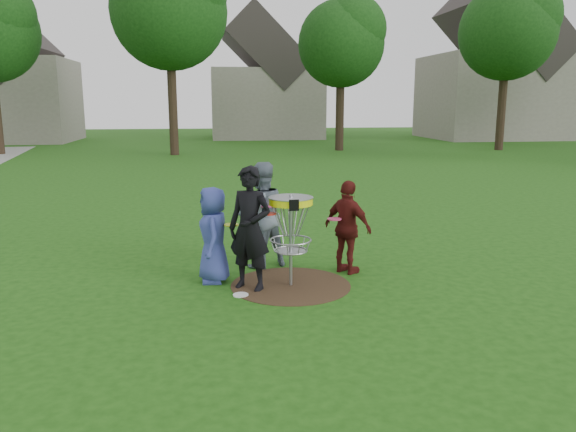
{
  "coord_description": "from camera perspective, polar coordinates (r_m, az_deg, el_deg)",
  "views": [
    {
      "loc": [
        -1.12,
        -7.95,
        2.71
      ],
      "look_at": [
        0.0,
        0.3,
        1.0
      ],
      "focal_mm": 35.0,
      "sensor_mm": 36.0,
      "label": 1
    }
  ],
  "objects": [
    {
      "name": "player_maroon",
      "position": [
        8.93,
        6.1,
        -1.16
      ],
      "size": [
        0.84,
        0.91,
        1.5
      ],
      "primitive_type": "imported",
      "rotation": [
        0.0,
        0.0,
        2.25
      ],
      "color": "#541513",
      "rests_on": "ground"
    },
    {
      "name": "house_row",
      "position": [
        41.46,
        0.44,
        13.57
      ],
      "size": [
        44.5,
        10.65,
        11.62
      ],
      "color": "gray",
      "rests_on": "ground"
    },
    {
      "name": "player_blue",
      "position": [
        8.53,
        -7.59,
        -1.91
      ],
      "size": [
        0.48,
        0.73,
        1.46
      ],
      "primitive_type": "imported",
      "rotation": [
        0.0,
        0.0,
        -1.55
      ],
      "color": "#374398",
      "rests_on": "ground"
    },
    {
      "name": "ground",
      "position": [
        8.47,
        0.28,
        -7.05
      ],
      "size": [
        100.0,
        100.0,
        0.0
      ],
      "primitive_type": "plane",
      "color": "#19470F",
      "rests_on": "ground"
    },
    {
      "name": "disc_on_grass",
      "position": [
        8.07,
        -4.83,
        -7.99
      ],
      "size": [
        0.22,
        0.22,
        0.02
      ],
      "primitive_type": "cylinder",
      "color": "white",
      "rests_on": "ground"
    },
    {
      "name": "held_discs",
      "position": [
        8.52,
        -1.23,
        0.03
      ],
      "size": [
        1.82,
        1.04,
        0.23
      ],
      "color": "#DBEE1A",
      "rests_on": "ground"
    },
    {
      "name": "dirt_patch",
      "position": [
        8.47,
        0.28,
        -7.02
      ],
      "size": [
        1.8,
        1.8,
        0.01
      ],
      "primitive_type": "cylinder",
      "color": "#47331E",
      "rests_on": "ground"
    },
    {
      "name": "disc_golf_basket",
      "position": [
        8.2,
        0.28,
        -0.29
      ],
      "size": [
        0.66,
        0.67,
        1.38
      ],
      "color": "#9EA0A5",
      "rests_on": "ground"
    },
    {
      "name": "tree_row",
      "position": [
        28.87,
        -4.85,
        18.51
      ],
      "size": [
        51.2,
        17.42,
        9.9
      ],
      "color": "#38281C",
      "rests_on": "ground"
    },
    {
      "name": "player_black",
      "position": [
        8.11,
        -3.9,
        -1.27
      ],
      "size": [
        0.79,
        0.72,
        1.81
      ],
      "primitive_type": "imported",
      "rotation": [
        0.0,
        0.0,
        -0.57
      ],
      "color": "black",
      "rests_on": "ground"
    },
    {
      "name": "player_grey",
      "position": [
        9.22,
        -2.75,
        0.1
      ],
      "size": [
        1.04,
        0.94,
        1.75
      ],
      "primitive_type": "imported",
      "rotation": [
        0.0,
        0.0,
        3.55
      ],
      "color": "slate",
      "rests_on": "ground"
    }
  ]
}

